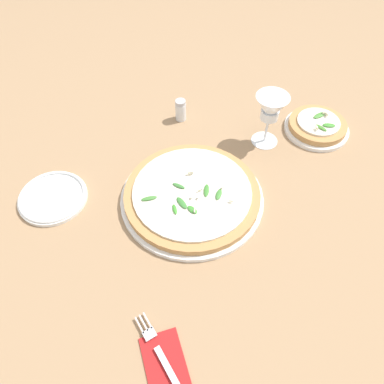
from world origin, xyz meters
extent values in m
plane|color=#9E7A56|center=(0.00, 0.00, 0.00)|extent=(6.00, 6.00, 0.00)
cylinder|color=white|center=(-0.04, -0.01, 0.01)|extent=(0.36, 0.36, 0.01)
cylinder|color=#B7844C|center=(-0.04, -0.01, 0.02)|extent=(0.34, 0.34, 0.02)
cylinder|color=silver|center=(-0.04, -0.01, 0.03)|extent=(0.29, 0.29, 0.01)
ellipsoid|color=#428035|center=(-0.05, 0.09, 0.04)|extent=(0.02, 0.04, 0.01)
ellipsoid|color=#3E8E2E|center=(-0.09, 0.03, 0.04)|extent=(0.03, 0.01, 0.01)
ellipsoid|color=#3D8130|center=(-0.05, -0.05, 0.04)|extent=(0.04, 0.02, 0.01)
ellipsoid|color=#3D8930|center=(-0.10, -0.01, 0.04)|extent=(0.03, 0.03, 0.01)
ellipsoid|color=#418336|center=(-0.06, -0.08, 0.04)|extent=(0.04, 0.03, 0.01)
ellipsoid|color=#3B7E34|center=(-0.08, 0.02, 0.04)|extent=(0.04, 0.03, 0.01)
ellipsoid|color=#3C7B35|center=(-0.02, 0.02, 0.04)|extent=(0.03, 0.03, 0.01)
cube|color=beige|center=(0.01, -0.02, 0.04)|extent=(0.01, 0.01, 0.01)
cube|color=beige|center=(-0.05, -0.03, 0.04)|extent=(0.01, 0.01, 0.01)
cube|color=beige|center=(-0.09, -0.10, 0.04)|extent=(0.01, 0.01, 0.01)
cube|color=beige|center=(-0.11, -0.01, 0.04)|extent=(0.01, 0.01, 0.01)
cube|color=beige|center=(-0.06, -0.01, 0.04)|extent=(0.01, 0.00, 0.00)
cube|color=beige|center=(-0.07, -0.02, 0.04)|extent=(0.01, 0.00, 0.00)
cube|color=beige|center=(-0.04, -0.09, 0.04)|extent=(0.01, 0.01, 0.01)
cylinder|color=white|center=(0.17, -0.41, 0.01)|extent=(0.19, 0.19, 0.01)
cylinder|color=#B7844C|center=(0.17, -0.41, 0.02)|extent=(0.17, 0.17, 0.02)
cylinder|color=silver|center=(0.17, -0.41, 0.03)|extent=(0.12, 0.12, 0.01)
ellipsoid|color=#498936|center=(0.19, -0.42, 0.04)|extent=(0.04, 0.05, 0.01)
ellipsoid|color=#44842E|center=(0.14, -0.41, 0.04)|extent=(0.04, 0.03, 0.01)
ellipsoid|color=#3F8B2F|center=(0.14, -0.43, 0.04)|extent=(0.02, 0.04, 0.01)
cube|color=beige|center=(0.19, -0.43, 0.04)|extent=(0.01, 0.01, 0.01)
cube|color=beige|center=(0.13, -0.39, 0.04)|extent=(0.01, 0.00, 0.01)
cube|color=beige|center=(0.19, -0.44, 0.04)|extent=(0.01, 0.01, 0.01)
cylinder|color=white|center=(0.15, -0.25, 0.00)|extent=(0.08, 0.08, 0.00)
cylinder|color=white|center=(0.15, -0.25, 0.04)|extent=(0.01, 0.01, 0.08)
cone|color=white|center=(0.15, -0.25, 0.12)|extent=(0.09, 0.09, 0.07)
cylinder|color=white|center=(0.15, -0.25, 0.10)|extent=(0.05, 0.05, 0.03)
cube|color=#B21E1E|center=(-0.42, 0.09, 0.00)|extent=(0.13, 0.09, 0.01)
cube|color=silver|center=(-0.44, 0.08, 0.01)|extent=(0.11, 0.06, 0.00)
cube|color=silver|center=(-0.36, 0.11, 0.01)|extent=(0.03, 0.03, 0.00)
cube|color=silver|center=(-0.34, 0.11, 0.01)|extent=(0.03, 0.02, 0.00)
cube|color=silver|center=(-0.34, 0.12, 0.01)|extent=(0.03, 0.02, 0.00)
cube|color=silver|center=(-0.34, 0.13, 0.01)|extent=(0.03, 0.02, 0.00)
cylinder|color=white|center=(0.01, 0.33, 0.01)|extent=(0.17, 0.17, 0.01)
torus|color=white|center=(0.01, 0.33, 0.01)|extent=(0.17, 0.17, 0.01)
cylinder|color=silver|center=(0.27, -0.02, 0.03)|extent=(0.03, 0.03, 0.06)
cylinder|color=#B7B7BF|center=(0.27, -0.02, 0.06)|extent=(0.03, 0.03, 0.01)
camera|label=1|loc=(-0.61, 0.06, 0.75)|focal=35.00mm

